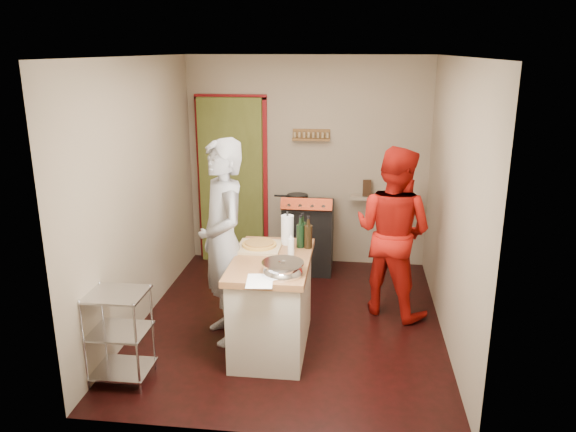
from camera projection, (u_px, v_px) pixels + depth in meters
The scene contains 10 objects.
floor at pixel (291, 321), 5.71m from camera, with size 3.50×3.50×0.00m, color black.
back_wall at pixel (257, 174), 7.16m from camera, with size 3.00×0.44×2.60m.
left_wall at pixel (140, 194), 5.51m from camera, with size 0.04×3.50×2.60m, color gray.
right_wall at pixel (453, 203), 5.17m from camera, with size 0.04×3.50×2.60m, color gray.
ceiling at pixel (291, 55), 4.96m from camera, with size 3.00×3.50×0.02m, color white.
stove at pixel (308, 235), 6.93m from camera, with size 0.60×0.63×1.00m.
wire_shelving at pixel (119, 332), 4.59m from camera, with size 0.48×0.40×0.80m.
island at pixel (272, 300), 5.12m from camera, with size 0.69×1.26×1.18m.
person_stripe at pixel (223, 242), 5.15m from camera, with size 0.70×0.46×1.92m, color #A1A0A5.
person_red at pixel (393, 232), 5.71m from camera, with size 0.85×0.66×1.76m, color #A9120B.
Camera 1 is at (0.59, -5.13, 2.67)m, focal length 35.00 mm.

